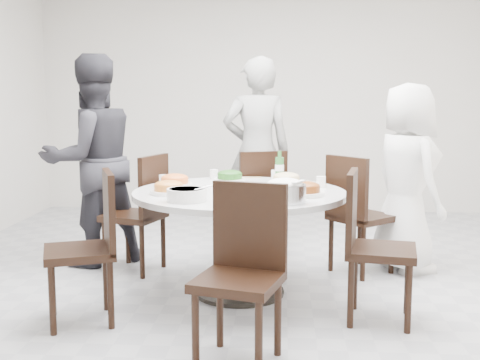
# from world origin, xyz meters

# --- Properties ---
(floor) EXTENTS (6.00, 6.00, 0.01)m
(floor) POSITION_xyz_m (0.00, 0.00, 0.00)
(floor) COLOR #A3A3A7
(floor) RESTS_ON ground
(wall_back) EXTENTS (6.00, 0.01, 2.80)m
(wall_back) POSITION_xyz_m (0.00, 3.00, 1.40)
(wall_back) COLOR silver
(wall_back) RESTS_ON ground
(wall_front) EXTENTS (6.00, 0.01, 2.80)m
(wall_front) POSITION_xyz_m (0.00, -3.00, 1.40)
(wall_front) COLOR silver
(wall_front) RESTS_ON ground
(dining_table) EXTENTS (1.50, 1.50, 0.75)m
(dining_table) POSITION_xyz_m (-0.34, -0.22, 0.38)
(dining_table) COLOR silver
(dining_table) RESTS_ON floor
(chair_ne) EXTENTS (0.59, 0.59, 0.95)m
(chair_ne) POSITION_xyz_m (0.60, 0.38, 0.47)
(chair_ne) COLOR black
(chair_ne) RESTS_ON floor
(chair_n) EXTENTS (0.55, 0.55, 0.95)m
(chair_n) POSITION_xyz_m (-0.27, 0.82, 0.47)
(chair_n) COLOR black
(chair_n) RESTS_ON floor
(chair_nw) EXTENTS (0.53, 0.53, 0.95)m
(chair_nw) POSITION_xyz_m (-1.23, 0.30, 0.47)
(chair_nw) COLOR black
(chair_nw) RESTS_ON floor
(chair_sw) EXTENTS (0.54, 0.54, 0.95)m
(chair_sw) POSITION_xyz_m (-1.30, -0.84, 0.47)
(chair_sw) COLOR black
(chair_sw) RESTS_ON floor
(chair_s) EXTENTS (0.52, 0.52, 0.95)m
(chair_s) POSITION_xyz_m (-0.27, -1.36, 0.47)
(chair_s) COLOR black
(chair_s) RESTS_ON floor
(chair_se) EXTENTS (0.49, 0.49, 0.95)m
(chair_se) POSITION_xyz_m (0.58, -0.68, 0.47)
(chair_se) COLOR black
(chair_se) RESTS_ON floor
(diner_right) EXTENTS (0.73, 0.87, 1.52)m
(diner_right) POSITION_xyz_m (0.96, 0.47, 0.76)
(diner_right) COLOR white
(diner_right) RESTS_ON floor
(diner_middle) EXTENTS (0.71, 0.53, 1.78)m
(diner_middle) POSITION_xyz_m (-0.28, 1.29, 0.89)
(diner_middle) COLOR black
(diner_middle) RESTS_ON floor
(diner_left) EXTENTS (1.08, 1.06, 1.75)m
(diner_left) POSITION_xyz_m (-1.63, 0.50, 0.88)
(diner_left) COLOR black
(diner_left) RESTS_ON floor
(dish_greens) EXTENTS (0.25, 0.25, 0.06)m
(dish_greens) POSITION_xyz_m (-0.45, 0.21, 0.78)
(dish_greens) COLOR white
(dish_greens) RESTS_ON dining_table
(dish_pale) EXTENTS (0.25, 0.25, 0.07)m
(dish_pale) POSITION_xyz_m (-0.01, 0.09, 0.78)
(dish_pale) COLOR white
(dish_pale) RESTS_ON dining_table
(dish_orange) EXTENTS (0.26, 0.26, 0.07)m
(dish_orange) POSITION_xyz_m (-0.83, -0.05, 0.78)
(dish_orange) COLOR white
(dish_orange) RESTS_ON dining_table
(dish_redbrown) EXTENTS (0.27, 0.27, 0.07)m
(dish_redbrown) POSITION_xyz_m (0.11, -0.39, 0.78)
(dish_redbrown) COLOR white
(dish_redbrown) RESTS_ON dining_table
(dish_tofu) EXTENTS (0.25, 0.25, 0.07)m
(dish_tofu) POSITION_xyz_m (-0.81, -0.40, 0.78)
(dish_tofu) COLOR white
(dish_tofu) RESTS_ON dining_table
(rice_bowl) EXTENTS (0.27, 0.27, 0.11)m
(rice_bowl) POSITION_xyz_m (-0.02, -0.66, 0.81)
(rice_bowl) COLOR silver
(rice_bowl) RESTS_ON dining_table
(soup_bowl) EXTENTS (0.26, 0.26, 0.08)m
(soup_bowl) POSITION_xyz_m (-0.65, -0.65, 0.79)
(soup_bowl) COLOR white
(soup_bowl) RESTS_ON dining_table
(beverage_bottle) EXTENTS (0.07, 0.07, 0.24)m
(beverage_bottle) POSITION_xyz_m (-0.06, 0.32, 0.87)
(beverage_bottle) COLOR #29672B
(beverage_bottle) RESTS_ON dining_table
(tea_cups) EXTENTS (0.07, 0.07, 0.08)m
(tea_cups) POSITION_xyz_m (-0.35, 0.41, 0.79)
(tea_cups) COLOR white
(tea_cups) RESTS_ON dining_table
(chopsticks) EXTENTS (0.24, 0.04, 0.01)m
(chopsticks) POSITION_xyz_m (-0.38, 0.46, 0.76)
(chopsticks) COLOR tan
(chopsticks) RESTS_ON dining_table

